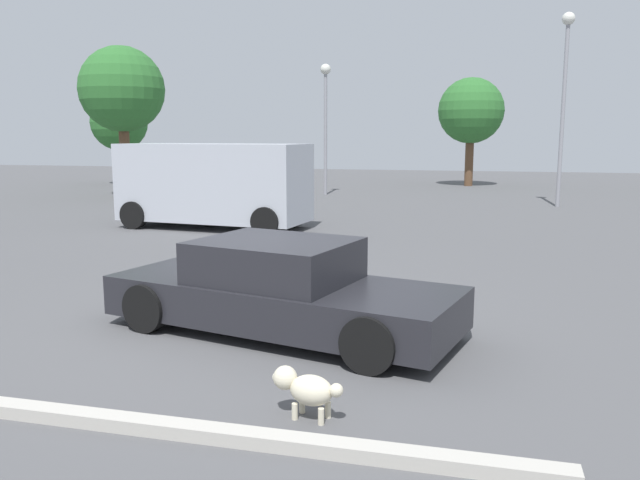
{
  "coord_description": "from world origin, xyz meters",
  "views": [
    {
      "loc": [
        2.82,
        -7.84,
        2.53
      ],
      "look_at": [
        0.37,
        1.8,
        0.9
      ],
      "focal_mm": 35.75,
      "sensor_mm": 36.0,
      "label": 1
    }
  ],
  "objects_px": {
    "van_white": "(214,183)",
    "light_post_mid": "(565,78)",
    "sedan_foreground": "(280,290)",
    "dog": "(305,388)",
    "light_post_far": "(326,105)"
  },
  "relations": [
    {
      "from": "van_white",
      "to": "light_post_far",
      "type": "xyz_separation_m",
      "value": [
        0.58,
        10.55,
        2.58
      ]
    },
    {
      "from": "sedan_foreground",
      "to": "light_post_far",
      "type": "distance_m",
      "value": 19.9
    },
    {
      "from": "light_post_mid",
      "to": "light_post_far",
      "type": "xyz_separation_m",
      "value": [
        -9.25,
        2.58,
        -0.71
      ]
    },
    {
      "from": "light_post_far",
      "to": "light_post_mid",
      "type": "bearing_deg",
      "value": -15.58
    },
    {
      "from": "dog",
      "to": "van_white",
      "type": "relative_size",
      "value": 0.13
    },
    {
      "from": "light_post_far",
      "to": "dog",
      "type": "bearing_deg",
      "value": -76.72
    },
    {
      "from": "sedan_foreground",
      "to": "van_white",
      "type": "distance_m",
      "value": 9.85
    },
    {
      "from": "sedan_foreground",
      "to": "dog",
      "type": "bearing_deg",
      "value": -53.69
    },
    {
      "from": "dog",
      "to": "sedan_foreground",
      "type": "bearing_deg",
      "value": -57.14
    },
    {
      "from": "sedan_foreground",
      "to": "dog",
      "type": "distance_m",
      "value": 2.61
    },
    {
      "from": "dog",
      "to": "light_post_far",
      "type": "distance_m",
      "value": 22.46
    },
    {
      "from": "sedan_foreground",
      "to": "van_white",
      "type": "height_order",
      "value": "van_white"
    },
    {
      "from": "van_white",
      "to": "light_post_mid",
      "type": "relative_size",
      "value": 0.79
    },
    {
      "from": "sedan_foreground",
      "to": "dog",
      "type": "xyz_separation_m",
      "value": [
        1.0,
        -2.39,
        -0.28
      ]
    },
    {
      "from": "sedan_foreground",
      "to": "van_white",
      "type": "bearing_deg",
      "value": 131.97
    }
  ]
}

